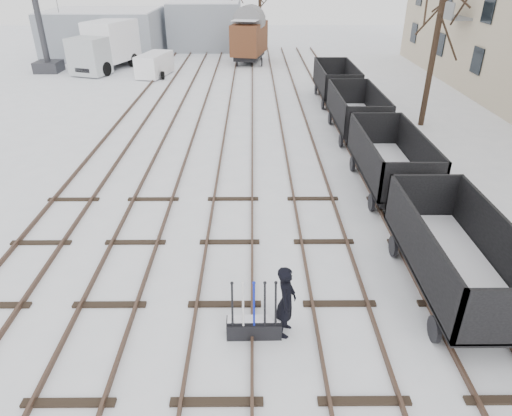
{
  "coord_description": "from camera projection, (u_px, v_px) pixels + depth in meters",
  "views": [
    {
      "loc": [
        0.75,
        -9.26,
        7.89
      ],
      "look_at": [
        0.84,
        3.11,
        1.2
      ],
      "focal_mm": 32.0,
      "sensor_mm": 36.0,
      "label": 1
    }
  ],
  "objects": [
    {
      "name": "box_van_wagon",
      "position": [
        249.0,
        37.0,
        39.45
      ],
      "size": [
        3.55,
        5.25,
        3.67
      ],
      "rotation": [
        0.0,
        0.0,
        -0.22
      ],
      "color": "black",
      "rests_on": "ground"
    },
    {
      "name": "tree_far_right",
      "position": [
        260.0,
        16.0,
        44.16
      ],
      "size": [
        0.3,
        0.3,
        6.54
      ],
      "primitive_type": "cylinder",
      "color": "black",
      "rests_on": "ground"
    },
    {
      "name": "ground",
      "position": [
        225.0,
        305.0,
        11.9
      ],
      "size": [
        120.0,
        120.0,
        0.0
      ],
      "primitive_type": "plane",
      "color": "white",
      "rests_on": "ground"
    },
    {
      "name": "worker",
      "position": [
        286.0,
        301.0,
        10.6
      ],
      "size": [
        0.59,
        0.77,
        1.88
      ],
      "primitive_type": "imported",
      "rotation": [
        0.0,
        0.0,
        1.34
      ],
      "color": "black",
      "rests_on": "ground"
    },
    {
      "name": "freight_wagon_c",
      "position": [
        356.0,
        118.0,
        23.22
      ],
      "size": [
        2.21,
        5.52,
        2.26
      ],
      "color": "black",
      "rests_on": "ground"
    },
    {
      "name": "freight_wagon_a",
      "position": [
        453.0,
        266.0,
        11.97
      ],
      "size": [
        2.21,
        5.52,
        2.26
      ],
      "color": "black",
      "rests_on": "ground"
    },
    {
      "name": "tree_far_left",
      "position": [
        234.0,
        19.0,
        47.56
      ],
      "size": [
        0.3,
        0.3,
        5.35
      ],
      "primitive_type": "cylinder",
      "color": "black",
      "rests_on": "ground"
    },
    {
      "name": "panel_van",
      "position": [
        155.0,
        64.0,
        35.34
      ],
      "size": [
        2.48,
        4.13,
        1.7
      ],
      "rotation": [
        0.0,
        0.0,
        -0.22
      ],
      "color": "white",
      "rests_on": "ground"
    },
    {
      "name": "lorry",
      "position": [
        111.0,
        44.0,
        37.46
      ],
      "size": [
        4.4,
        8.61,
        3.74
      ],
      "rotation": [
        0.0,
        0.0,
        -0.33
      ],
      "color": "black",
      "rests_on": "ground"
    },
    {
      "name": "tree_near",
      "position": [
        431.0,
        65.0,
        23.55
      ],
      "size": [
        0.3,
        0.3,
        6.38
      ],
      "primitive_type": "cylinder",
      "color": "black",
      "rests_on": "ground"
    },
    {
      "name": "crane",
      "position": [
        44.0,
        39.0,
        36.11
      ],
      "size": [
        1.92,
        5.56,
        9.58
      ],
      "rotation": [
        0.0,
        0.0,
        -0.01
      ],
      "color": "#2C2D31",
      "rests_on": "ground"
    },
    {
      "name": "shed_right",
      "position": [
        206.0,
        25.0,
        45.98
      ],
      "size": [
        7.0,
        6.0,
        4.5
      ],
      "color": "gray",
      "rests_on": "ground"
    },
    {
      "name": "shed_left",
      "position": [
        105.0,
        33.0,
        42.5
      ],
      "size": [
        10.0,
        8.0,
        4.1
      ],
      "color": "gray",
      "rests_on": "ground"
    },
    {
      "name": "ground_frame",
      "position": [
        254.0,
        326.0,
        10.82
      ],
      "size": [
        1.3,
        0.43,
        1.49
      ],
      "rotation": [
        0.0,
        0.0,
        0.01
      ],
      "color": "black",
      "rests_on": "ground"
    },
    {
      "name": "freight_wagon_b",
      "position": [
        389.0,
        169.0,
        17.6
      ],
      "size": [
        2.21,
        5.52,
        2.26
      ],
      "color": "black",
      "rests_on": "ground"
    },
    {
      "name": "freight_wagon_d",
      "position": [
        336.0,
        88.0,
        28.85
      ],
      "size": [
        2.21,
        5.52,
        2.26
      ],
      "color": "black",
      "rests_on": "ground"
    },
    {
      "name": "tracks",
      "position": [
        239.0,
        131.0,
        23.89
      ],
      "size": [
        13.9,
        52.0,
        0.16
      ],
      "color": "black",
      "rests_on": "ground"
    }
  ]
}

